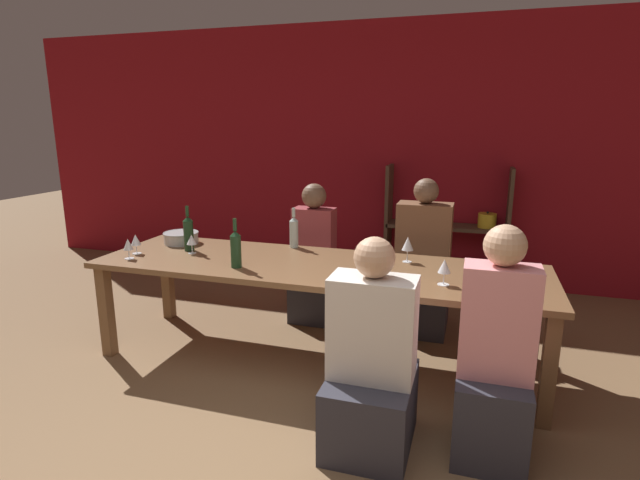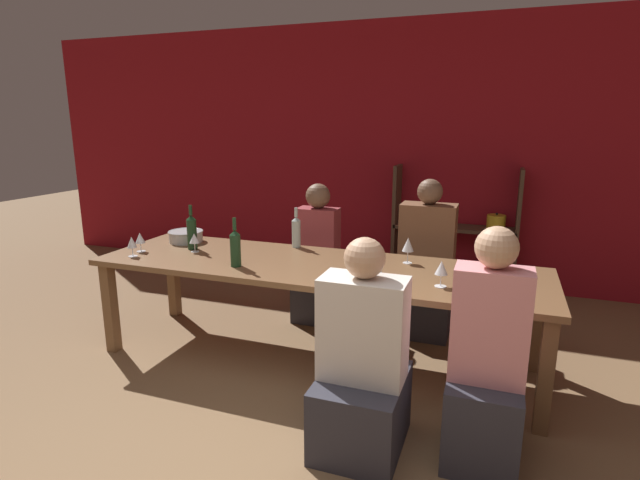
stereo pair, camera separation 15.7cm
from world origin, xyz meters
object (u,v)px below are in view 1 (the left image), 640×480
object	(u,v)px
person_far_a	(314,269)
person_near_b	(494,373)
wine_glass_red_b	(192,240)
wine_glass_red_a	(408,244)
shelf_unit	(447,249)
wine_glass_empty_a	(136,240)
cell_phone	(510,285)
mixing_bowl	(181,237)
wine_bottle_amber	(294,231)
wine_glass_white_a	(128,245)
wine_glass_red_c	(444,267)
wine_bottle_dark	(189,233)
wine_glass_red_d	(500,258)
person_far_b	(422,276)
person_near_a	(371,374)
dining_table	(316,273)
wine_glass_white_b	(503,278)
wine_bottle_green	(236,248)
wine_glass_white_c	(383,271)

from	to	relation	value
person_far_a	person_near_b	xyz separation A→B (m)	(1.45, -1.49, 0.01)
wine_glass_red_b	wine_glass_red_a	bearing A→B (deg)	9.03
shelf_unit	person_far_a	xyz separation A→B (m)	(-1.05, -1.19, 0.03)
wine_glass_empty_a	cell_phone	distance (m)	2.64
mixing_bowl	wine_glass_red_b	size ratio (longest dim) A/B	1.97
shelf_unit	wine_bottle_amber	size ratio (longest dim) A/B	3.99
mixing_bowl	wine_glass_white_a	distance (m)	0.54
mixing_bowl	person_near_b	xyz separation A→B (m)	(2.42, -0.97, -0.32)
wine_glass_red_c	wine_bottle_dark	bearing A→B (deg)	172.44
mixing_bowl	wine_glass_red_d	bearing A→B (deg)	-2.45
wine_glass_red_b	person_near_b	world-z (taller)	person_near_b
wine_glass_empty_a	wine_glass_red_d	distance (m)	2.60
person_far_b	wine_glass_empty_a	bearing A→B (deg)	25.32
wine_bottle_amber	wine_glass_red_b	size ratio (longest dim) A/B	2.18
mixing_bowl	person_near_a	distance (m)	2.14
shelf_unit	cell_phone	distance (m)	2.12
wine_glass_red_c	dining_table	bearing A→B (deg)	167.59
dining_table	wine_glass_white_b	xyz separation A→B (m)	(1.21, -0.35, 0.19)
mixing_bowl	wine_glass_red_a	size ratio (longest dim) A/B	1.55
wine_glass_white_b	wine_bottle_amber	bearing A→B (deg)	153.60
wine_bottle_amber	person_far_a	distance (m)	0.55
wine_bottle_dark	wine_glass_white_b	world-z (taller)	wine_bottle_dark
wine_bottle_green	wine_glass_red_d	size ratio (longest dim) A/B	2.18
wine_glass_white_c	person_near_a	size ratio (longest dim) A/B	0.14
shelf_unit	wine_bottle_green	world-z (taller)	shelf_unit
wine_bottle_dark	wine_glass_red_d	distance (m)	2.26
wine_glass_white_b	wine_glass_red_d	world-z (taller)	wine_glass_white_b
mixing_bowl	wine_glass_red_d	size ratio (longest dim) A/B	1.83
wine_glass_white_a	cell_phone	xyz separation A→B (m)	(2.60, 0.19, -0.10)
shelf_unit	wine_glass_white_b	size ratio (longest dim) A/B	7.28
wine_bottle_dark	person_far_b	size ratio (longest dim) A/B	0.28
wine_glass_white_a	person_near_a	xyz separation A→B (m)	(1.91, -0.56, -0.42)
wine_glass_red_c	person_near_a	distance (m)	0.83
dining_table	person_near_a	distance (m)	1.05
wine_bottle_dark	cell_phone	world-z (taller)	wine_bottle_dark
person_near_a	person_far_b	xyz separation A→B (m)	(0.08, 1.65, 0.04)
wine_bottle_amber	person_near_a	xyz separation A→B (m)	(0.89, -1.24, -0.44)
dining_table	cell_phone	xyz separation A→B (m)	(1.27, -0.08, 0.07)
cell_phone	mixing_bowl	bearing A→B (deg)	172.48
person_near_b	wine_glass_red_a	bearing A→B (deg)	120.96
wine_bottle_dark	wine_glass_red_c	size ratio (longest dim) A/B	2.15
wine_bottle_green	wine_bottle_dark	size ratio (longest dim) A/B	0.98
wine_glass_white_c	person_near_b	distance (m)	0.83
wine_glass_red_b	wine_glass_red_d	size ratio (longest dim) A/B	0.93
wine_glass_red_a	wine_glass_white_a	size ratio (longest dim) A/B	1.23
wine_glass_white_a	mixing_bowl	bearing A→B (deg)	79.39
wine_bottle_dark	wine_glass_white_c	xyz separation A→B (m)	(1.58, -0.43, -0.03)
wine_glass_white_c	wine_glass_red_c	bearing A→B (deg)	27.20
wine_bottle_dark	wine_glass_empty_a	distance (m)	0.39
wine_glass_red_b	wine_glass_red_d	distance (m)	2.19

